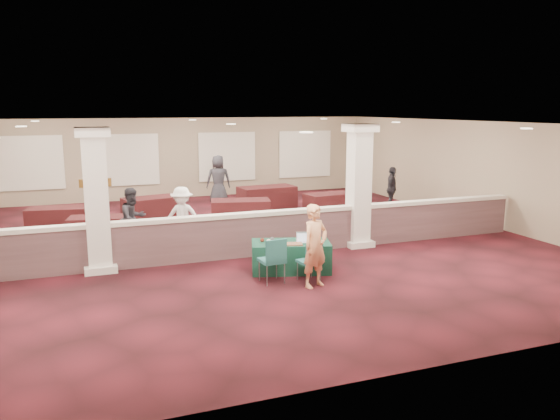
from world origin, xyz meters
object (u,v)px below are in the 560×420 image
object	(u,v)px
far_table_back_right	(267,198)
attendee_b	(182,217)
far_table_front_left	(99,228)
woman	(315,246)
far_table_front_right	(330,203)
attendee_d	(218,180)
conf_chair_side	(274,257)
conf_chair_main	(311,258)
attendee_a	(133,219)
attendee_c	(392,189)
far_table_front_center	(241,211)
far_table_back_center	(153,209)
near_table	(291,256)
far_table_back_left	(59,219)

from	to	relation	value
far_table_back_right	attendee_b	distance (m)	5.86
far_table_front_left	woman	bearing A→B (deg)	-55.46
woman	far_table_front_right	xyz separation A→B (m)	(3.69, 6.97, -0.51)
attendee_d	conf_chair_side	bearing A→B (deg)	91.50
woman	far_table_front_right	bearing A→B (deg)	40.55
conf_chair_main	attendee_a	bearing A→B (deg)	118.78
woman	attendee_c	world-z (taller)	woman
far_table_front_center	attendee_b	size ratio (longest dim) A/B	1.16
conf_chair_main	woman	size ratio (longest dim) A/B	0.50
conf_chair_side	far_table_front_left	world-z (taller)	conf_chair_side
conf_chair_main	attendee_d	xyz separation A→B (m)	(0.48, 9.80, 0.42)
far_table_back_center	attendee_b	world-z (taller)	attendee_b
conf_chair_main	attendee_b	xyz separation A→B (m)	(-1.99, 3.86, 0.29)
near_table	woman	size ratio (longest dim) A/B	1.01
conf_chair_side	woman	bearing A→B (deg)	-37.72
attendee_b	attendee_a	bearing A→B (deg)	-165.63
conf_chair_side	far_table_front_center	xyz separation A→B (m)	(1.06, 6.03, -0.20)
far_table_front_center	attendee_d	bearing A→B (deg)	86.84
woman	attendee_b	xyz separation A→B (m)	(-1.94, 4.17, -0.06)
near_table	far_table_front_center	size ratio (longest dim) A/B	0.94
woman	attendee_a	size ratio (longest dim) A/B	1.06
conf_chair_main	far_table_front_center	xyz separation A→B (m)	(0.28, 6.20, -0.13)
far_table_front_right	attendee_c	xyz separation A→B (m)	(2.24, -0.32, 0.43)
far_table_back_right	attendee_b	world-z (taller)	attendee_b
woman	attendee_d	bearing A→B (deg)	65.41
far_table_front_right	attendee_d	size ratio (longest dim) A/B	0.93
woman	attendee_d	xyz separation A→B (m)	(0.53, 10.11, 0.07)
near_table	far_table_front_right	xyz separation A→B (m)	(3.75, 5.81, 0.02)
far_table_front_left	attendee_d	world-z (taller)	attendee_d
conf_chair_side	far_table_back_right	distance (m)	8.51
attendee_a	attendee_b	bearing A→B (deg)	-44.73
far_table_front_left	far_table_front_right	size ratio (longest dim) A/B	0.93
near_table	attendee_a	bearing A→B (deg)	150.69
woman	far_table_back_left	world-z (taller)	woman
attendee_b	far_table_back_center	bearing A→B (deg)	117.57
far_table_front_left	attendee_c	distance (m)	9.94
conf_chair_main	far_table_front_left	xyz separation A→B (m)	(-4.01, 5.45, -0.18)
conf_chair_main	attendee_b	world-z (taller)	attendee_b
far_table_front_left	attendee_b	size ratio (longest dim) A/B	1.01
far_table_back_center	far_table_front_center	bearing A→B (deg)	-29.56
far_table_back_center	attendee_d	xyz separation A→B (m)	(2.73, 2.17, 0.55)
woman	far_table_front_right	world-z (taller)	woman
far_table_front_right	woman	bearing A→B (deg)	-117.87
far_table_back_center	conf_chair_main	bearing A→B (deg)	-73.62
far_table_front_left	far_table_back_left	xyz separation A→B (m)	(-1.08, 1.61, 0.03)
far_table_back_right	far_table_back_left	bearing A→B (deg)	-170.33
conf_chair_side	far_table_back_right	xyz separation A→B (m)	(2.65, 8.08, -0.17)
far_table_back_left	conf_chair_side	bearing A→B (deg)	-57.96
far_table_front_center	conf_chair_main	bearing A→B (deg)	-92.61
far_table_back_center	far_table_back_right	size ratio (longest dim) A/B	0.94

